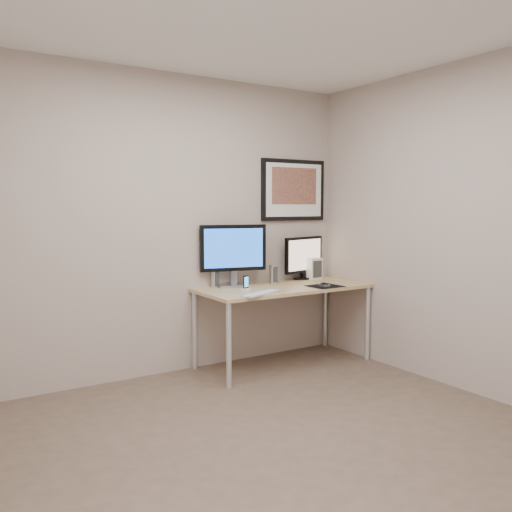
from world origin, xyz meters
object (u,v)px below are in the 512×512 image
object	(u,v)px
monitor_large	(233,252)
fan_unit	(314,269)
monitor_tv	(304,257)
speaker_left	(214,278)
framed_art	(293,190)
desk	(284,293)
keyboard	(261,293)
speaker_right	(273,274)
phone_dock	(246,283)

from	to	relation	value
monitor_large	fan_unit	size ratio (longest dim) A/B	2.87
monitor_tv	speaker_left	world-z (taller)	monitor_tv
framed_art	speaker_left	world-z (taller)	framed_art
monitor_tv	desk	bearing A→B (deg)	-161.36
desk	fan_unit	world-z (taller)	fan_unit
keyboard	speaker_left	bearing A→B (deg)	81.07
monitor_large	desk	bearing A→B (deg)	-18.13
speaker_right	keyboard	distance (m)	0.66
monitor_tv	keyboard	xyz separation A→B (m)	(-0.86, -0.54, -0.22)
monitor_large	speaker_left	xyz separation A→B (m)	(-0.16, 0.07, -0.23)
speaker_left	keyboard	world-z (taller)	speaker_left
framed_art	monitor_tv	xyz separation A→B (m)	(0.09, -0.06, -0.66)
monitor_large	keyboard	xyz separation A→B (m)	(-0.02, -0.51, -0.31)
desk	fan_unit	xyz separation A→B (m)	(0.53, 0.23, 0.17)
monitor_tv	fan_unit	world-z (taller)	monitor_tv
monitor_large	speaker_right	world-z (taller)	monitor_large
framed_art	speaker_right	world-z (taller)	framed_art
framed_art	monitor_large	bearing A→B (deg)	-172.90
speaker_left	phone_dock	distance (m)	0.34
keyboard	fan_unit	bearing A→B (deg)	4.83
desk	phone_dock	xyz separation A→B (m)	(-0.41, 0.00, 0.13)
monitor_large	keyboard	distance (m)	0.59
framed_art	monitor_large	world-z (taller)	framed_art
monitor_tv	speaker_left	bearing A→B (deg)	164.89
fan_unit	monitor_large	bearing A→B (deg)	177.75
framed_art	fan_unit	xyz separation A→B (m)	(0.18, -0.11, -0.78)
monitor_tv	speaker_right	distance (m)	0.45
framed_art	phone_dock	size ratio (longest dim) A/B	5.79
framed_art	speaker_right	distance (m)	0.88
framed_art	speaker_right	bearing A→B (deg)	-159.75
speaker_left	speaker_right	xyz separation A→B (m)	(0.58, -0.10, 0.01)
framed_art	monitor_large	xyz separation A→B (m)	(-0.75, -0.09, -0.58)
monitor_tv	fan_unit	distance (m)	0.16
desk	speaker_left	world-z (taller)	speaker_left
desk	fan_unit	bearing A→B (deg)	22.94
framed_art	monitor_tv	size ratio (longest dim) A/B	1.40
desk	speaker_right	size ratio (longest dim) A/B	9.12
desk	monitor_tv	distance (m)	0.60
speaker_right	phone_dock	xyz separation A→B (m)	(-0.43, -0.21, -0.02)
monitor_tv	speaker_left	distance (m)	1.01
fan_unit	framed_art	bearing A→B (deg)	148.78
framed_art	phone_dock	bearing A→B (deg)	-156.49
monitor_tv	phone_dock	size ratio (longest dim) A/B	4.14
desk	fan_unit	size ratio (longest dim) A/B	7.48
framed_art	monitor_tv	bearing A→B (deg)	-31.40
framed_art	desk	bearing A→B (deg)	-136.54
framed_art	keyboard	distance (m)	1.32
speaker_left	speaker_right	size ratio (longest dim) A/B	0.93
framed_art	speaker_left	size ratio (longest dim) A/B	4.58
framed_art	phone_dock	world-z (taller)	framed_art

